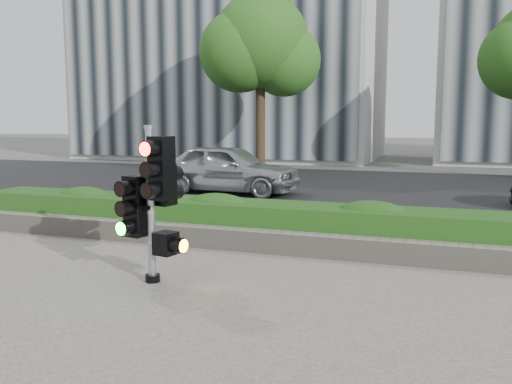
{
  "coord_description": "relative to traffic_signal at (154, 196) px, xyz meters",
  "views": [
    {
      "loc": [
        2.59,
        -6.14,
        2.13
      ],
      "look_at": [
        0.21,
        0.6,
        1.17
      ],
      "focal_mm": 38.0,
      "sensor_mm": 36.0,
      "label": 1
    }
  ],
  "objects": [
    {
      "name": "ground",
      "position": [
        0.93,
        0.1,
        -1.15
      ],
      "size": [
        120.0,
        120.0,
        0.0
      ],
      "primitive_type": "plane",
      "color": "#51514C",
      "rests_on": "ground"
    },
    {
      "name": "sidewalk",
      "position": [
        0.93,
        -2.4,
        -1.14
      ],
      "size": [
        16.0,
        11.0,
        0.03
      ],
      "primitive_type": "cube",
      "color": "#9E9389",
      "rests_on": "ground"
    },
    {
      "name": "road",
      "position": [
        0.93,
        10.1,
        -1.14
      ],
      "size": [
        60.0,
        13.0,
        0.02
      ],
      "primitive_type": "cube",
      "color": "black",
      "rests_on": "ground"
    },
    {
      "name": "curb",
      "position": [
        0.93,
        3.25,
        -1.09
      ],
      "size": [
        60.0,
        0.25,
        0.12
      ],
      "primitive_type": "cube",
      "color": "gray",
      "rests_on": "ground"
    },
    {
      "name": "stone_wall",
      "position": [
        0.93,
        2.0,
        -0.95
      ],
      "size": [
        12.0,
        0.32,
        0.34
      ],
      "primitive_type": "cube",
      "color": "gray",
      "rests_on": "sidewalk"
    },
    {
      "name": "hedge",
      "position": [
        0.93,
        2.65,
        -0.78
      ],
      "size": [
        12.0,
        1.0,
        0.68
      ],
      "primitive_type": "cube",
      "color": "#358027",
      "rests_on": "sidewalk"
    },
    {
      "name": "building_left",
      "position": [
        -8.07,
        23.1,
        6.35
      ],
      "size": [
        16.0,
        9.0,
        15.0
      ],
      "primitive_type": "cube",
      "color": "#B7B7B2",
      "rests_on": "ground"
    },
    {
      "name": "tree_left",
      "position": [
        -3.59,
        14.66,
        3.89
      ],
      "size": [
        4.61,
        4.03,
        7.34
      ],
      "color": "black",
      "rests_on": "ground"
    },
    {
      "name": "traffic_signal",
      "position": [
        0.0,
        0.0,
        0.0
      ],
      "size": [
        0.74,
        0.59,
        2.03
      ],
      "rotation": [
        0.0,
        0.0,
        -0.21
      ],
      "color": "black",
      "rests_on": "sidewalk"
    },
    {
      "name": "car_silver",
      "position": [
        -2.41,
        8.33,
        -0.42
      ],
      "size": [
        4.26,
        1.89,
        1.42
      ],
      "primitive_type": "imported",
      "rotation": [
        0.0,
        0.0,
        1.52
      ],
      "color": "#A6A8AD",
      "rests_on": "road"
    }
  ]
}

